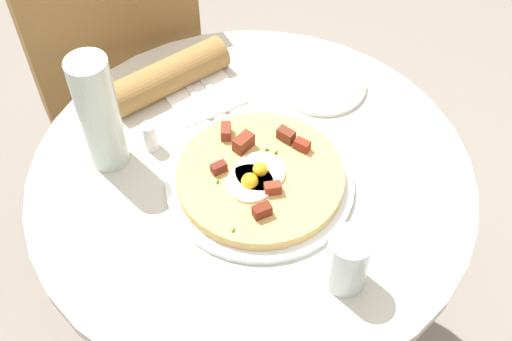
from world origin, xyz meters
TOP-DOWN VIEW (x-y plane):
  - ground_plane at (0.00, 0.00)m, footprint 6.00×6.00m
  - dining_table at (0.00, 0.00)m, footprint 0.82×0.82m
  - person_seated at (-0.10, 0.55)m, footprint 0.38×0.47m
  - pizza_plate at (0.00, -0.04)m, footprint 0.34×0.34m
  - breakfast_pizza at (0.00, -0.04)m, footprint 0.30×0.30m
  - bread_plate at (0.23, 0.14)m, footprint 0.18×0.18m
  - napkin at (0.00, 0.24)m, footprint 0.15×0.18m
  - fork at (0.02, 0.24)m, footprint 0.02×0.18m
  - knife at (-0.02, 0.24)m, footprint 0.02×0.18m
  - water_glass at (0.03, -0.27)m, footprint 0.07×0.07m
  - water_bottle at (-0.22, 0.15)m, footprint 0.07×0.07m
  - salt_shaker at (-0.14, 0.14)m, footprint 0.03×0.03m

SIDE VIEW (x-z plane):
  - ground_plane at x=0.00m, z-range 0.00..0.00m
  - person_seated at x=-0.10m, z-range -0.06..1.07m
  - dining_table at x=0.00m, z-range 0.19..0.92m
  - napkin at x=0.00m, z-range 0.73..0.73m
  - bread_plate at x=0.23m, z-range 0.73..0.74m
  - pizza_plate at x=0.00m, z-range 0.73..0.74m
  - fork at x=0.02m, z-range 0.73..0.74m
  - knife at x=-0.02m, z-range 0.73..0.74m
  - breakfast_pizza at x=0.00m, z-range 0.73..0.78m
  - salt_shaker at x=-0.14m, z-range 0.73..0.79m
  - water_glass at x=0.03m, z-range 0.73..0.84m
  - water_bottle at x=-0.22m, z-range 0.73..0.97m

